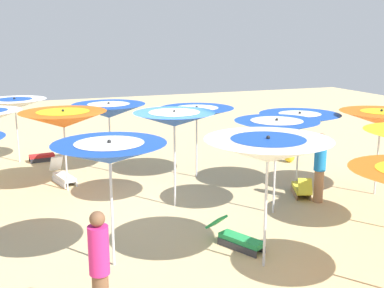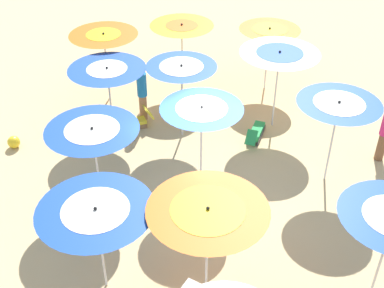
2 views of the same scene
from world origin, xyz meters
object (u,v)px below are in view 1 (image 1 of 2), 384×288
at_px(beach_umbrella_12, 197,113).
at_px(lounger_1, 301,189).
at_px(beach_umbrella_10, 15,104).
at_px(lounger_0, 63,175).
at_px(beach_umbrella_3, 268,150).
at_px(beach_umbrella_7, 174,119).
at_px(lounger_3, 44,155).
at_px(beachgoer_0, 99,267).
at_px(beach_umbrella_2, 110,153).
at_px(beach_umbrella_13, 300,119).
at_px(beach_umbrella_6, 63,119).
at_px(beach_umbrella_11, 109,111).
at_px(beach_umbrella_8, 276,127).
at_px(beach_ball, 289,157).
at_px(lounger_2, 237,238).
at_px(beach_umbrella_14, 381,118).
at_px(beachgoer_1, 320,166).

distance_m(beach_umbrella_12, lounger_1, 3.70).
relative_size(beach_umbrella_10, lounger_0, 1.65).
distance_m(beach_umbrella_3, beach_umbrella_10, 10.30).
distance_m(beach_umbrella_7, lounger_3, 6.60).
bearing_deg(beach_umbrella_7, beachgoer_0, -121.13).
height_order(beach_umbrella_2, beach_umbrella_13, beach_umbrella_2).
bearing_deg(beach_umbrella_6, beach_umbrella_11, 43.80).
distance_m(beach_umbrella_8, beach_ball, 5.21).
bearing_deg(lounger_2, beach_umbrella_8, 104.67).
bearing_deg(beach_umbrella_8, beach_ball, 53.39).
bearing_deg(lounger_2, lounger_3, 174.71).
xyz_separation_m(lounger_0, beachgoer_0, (-0.23, -7.33, 0.72)).
relative_size(beach_umbrella_7, lounger_3, 2.21).
height_order(lounger_0, beach_ball, lounger_0).
height_order(beach_umbrella_7, beach_umbrella_14, beach_umbrella_7).
bearing_deg(beach_ball, beach_umbrella_7, -152.21).
bearing_deg(beach_umbrella_3, lounger_2, 96.02).
xyz_separation_m(beach_umbrella_12, lounger_2, (-1.00, -4.81, -1.74)).
xyz_separation_m(beach_umbrella_12, beachgoer_0, (-4.04, -6.48, -1.00)).
xyz_separation_m(beach_umbrella_8, beachgoer_1, (1.46, 0.27, -1.15)).
xyz_separation_m(beachgoer_1, beach_ball, (1.43, 3.62, -0.77)).
distance_m(beach_umbrella_2, beach_umbrella_14, 7.52).
bearing_deg(beachgoer_0, lounger_1, 26.96).
height_order(beach_umbrella_3, beach_ball, beach_umbrella_3).
bearing_deg(lounger_2, beach_umbrella_12, 142.45).
xyz_separation_m(beach_umbrella_6, beachgoer_1, (5.88, -3.23, -1.04)).
relative_size(beach_umbrella_3, lounger_1, 2.00).
relative_size(beach_umbrella_2, beach_umbrella_11, 1.07).
bearing_deg(beach_umbrella_2, lounger_0, 93.33).
relative_size(beach_umbrella_11, lounger_1, 1.80).
xyz_separation_m(beach_umbrella_3, beach_umbrella_7, (-0.50, 3.59, -0.01)).
bearing_deg(beachgoer_1, beachgoer_0, -48.59).
bearing_deg(beachgoer_0, beach_umbrella_2, 66.99).
xyz_separation_m(beach_umbrella_14, lounger_3, (-8.01, 6.73, -1.87)).
relative_size(beach_umbrella_8, beachgoer_1, 1.29).
relative_size(beach_umbrella_6, beach_umbrella_8, 1.00).
bearing_deg(beach_ball, beach_umbrella_6, -176.94).
height_order(beach_umbrella_2, beach_umbrella_10, beach_umbrella_2).
xyz_separation_m(beach_umbrella_10, beach_umbrella_13, (7.11, -5.78, 0.00)).
relative_size(beachgoer_0, beach_ball, 5.00).
xyz_separation_m(beach_umbrella_13, lounger_2, (-3.18, -2.78, -1.76)).
relative_size(beach_umbrella_8, beach_ball, 6.50).
distance_m(lounger_1, lounger_2, 3.68).
xyz_separation_m(beachgoer_0, beachgoer_1, (6.14, 3.34, 0.01)).
distance_m(beach_umbrella_3, beach_umbrella_6, 6.48).
bearing_deg(beach_umbrella_6, beach_umbrella_2, -86.55).
bearing_deg(beach_umbrella_13, beach_umbrella_11, 141.41).
height_order(lounger_2, lounger_3, lounger_3).
distance_m(beach_umbrella_3, beach_umbrella_11, 7.38).
relative_size(beach_umbrella_3, beach_umbrella_6, 1.08).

